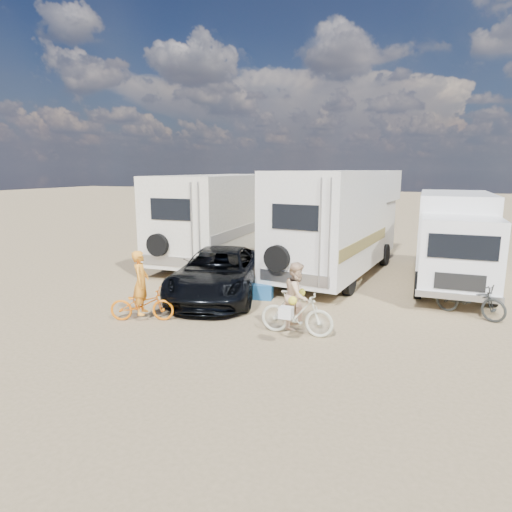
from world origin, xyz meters
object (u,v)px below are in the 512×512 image
at_px(crate, 292,312).
at_px(rider_man, 141,289).
at_px(box_truck, 454,241).
at_px(rider_woman, 297,303).
at_px(dark_suv, 219,273).
at_px(cooler, 263,292).
at_px(bike_man, 142,304).
at_px(bike_parked, 470,299).
at_px(rv_left, 221,219).
at_px(bike_woman, 297,313).
at_px(rv_main, 340,224).

bearing_deg(crate, rider_man, -155.45).
relative_size(box_truck, rider_woman, 4.30).
distance_m(box_truck, rider_woman, 7.05).
relative_size(dark_suv, rider_man, 3.16).
bearing_deg(cooler, bike_man, -136.46).
relative_size(bike_man, crate, 3.38).
distance_m(bike_man, cooler, 3.61).
distance_m(rider_man, bike_parked, 8.42).
bearing_deg(rv_left, bike_woman, -54.64).
bearing_deg(crate, rv_left, 130.63).
relative_size(rv_main, bike_man, 5.00).
height_order(box_truck, crate, box_truck).
relative_size(rider_man, rider_woman, 1.05).
distance_m(rv_main, dark_suv, 5.04).
relative_size(rider_woman, bike_parked, 0.86).
relative_size(rv_left, rider_woman, 5.19).
xyz_separation_m(rv_main, bike_man, (-3.49, -6.79, -1.44)).
distance_m(dark_suv, cooler, 1.46).
xyz_separation_m(dark_suv, bike_woman, (3.13, -2.14, -0.19)).
height_order(bike_man, bike_woman, bike_woman).
bearing_deg(bike_man, crate, -88.76).
relative_size(bike_man, bike_woman, 0.93).
relative_size(rider_man, bike_parked, 0.90).
distance_m(rv_left, rider_man, 7.60).
bearing_deg(rider_woman, cooler, 34.99).
bearing_deg(bike_man, bike_woman, -105.07).
xyz_separation_m(rv_left, cooler, (3.66, -4.46, -1.54)).
bearing_deg(crate, bike_parked, 25.07).
distance_m(box_truck, bike_woman, 7.08).
bearing_deg(cooler, dark_suv, 178.58).
bearing_deg(dark_suv, bike_woman, -49.64).
relative_size(cooler, crate, 1.17).
height_order(rider_man, crate, rider_man).
relative_size(rv_main, rider_woman, 5.20).
distance_m(bike_man, bike_parked, 8.41).
bearing_deg(rider_woman, rider_man, 96.32).
bearing_deg(bike_man, rider_woman, -105.07).
height_order(bike_parked, crate, bike_parked).
bearing_deg(rv_main, bike_woman, -80.55).
xyz_separation_m(rider_woman, cooler, (-1.77, 2.36, -0.54)).
relative_size(rv_main, rider_man, 4.94).
bearing_deg(bike_man, cooler, -59.29).
distance_m(bike_man, rider_man, 0.39).
relative_size(box_truck, rider_man, 4.09).
xyz_separation_m(dark_suv, bike_parked, (6.87, 0.83, -0.24)).
bearing_deg(bike_woman, rider_man, 96.32).
distance_m(box_truck, rider_man, 9.91).
bearing_deg(crate, cooler, 134.61).
bearing_deg(rider_man, cooler, -59.29).
bearing_deg(bike_man, box_truck, -70.44).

